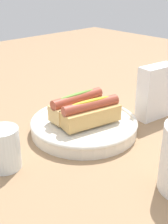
{
  "coord_description": "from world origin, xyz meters",
  "views": [
    {
      "loc": [
        0.49,
        0.49,
        0.37
      ],
      "look_at": [
        0.02,
        -0.01,
        0.06
      ],
      "focal_mm": 47.9,
      "sensor_mm": 36.0,
      "label": 1
    }
  ],
  "objects": [
    {
      "name": "hotdog_front",
      "position": [
        0.02,
        -0.04,
        0.06
      ],
      "size": [
        0.15,
        0.06,
        0.06
      ],
      "color": "#DBB270",
      "rests_on": "serving_bowl"
    },
    {
      "name": "hotdog_back",
      "position": [
        0.03,
        0.02,
        0.06
      ],
      "size": [
        0.16,
        0.08,
        0.06
      ],
      "color": "tan",
      "rests_on": "serving_bowl"
    },
    {
      "name": "ground_plane",
      "position": [
        0.0,
        0.0,
        0.0
      ],
      "size": [
        2.4,
        2.4,
        0.0
      ],
      "primitive_type": "plane",
      "color": "#9E7A56"
    },
    {
      "name": "napkin_box",
      "position": [
        -0.18,
        0.06,
        0.07
      ],
      "size": [
        0.11,
        0.06,
        0.15
      ],
      "primitive_type": "cube",
      "rotation": [
        0.0,
        0.0,
        -0.13
      ],
      "color": "white",
      "rests_on": "ground_plane"
    },
    {
      "name": "serving_bowl",
      "position": [
        0.02,
        -0.01,
        0.02
      ],
      "size": [
        0.27,
        0.27,
        0.04
      ],
      "color": "silver",
      "rests_on": "ground_plane"
    },
    {
      "name": "water_glass",
      "position": [
        0.25,
        -0.01,
        0.04
      ],
      "size": [
        0.07,
        0.07,
        0.09
      ],
      "color": "white",
      "rests_on": "ground_plane"
    }
  ]
}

